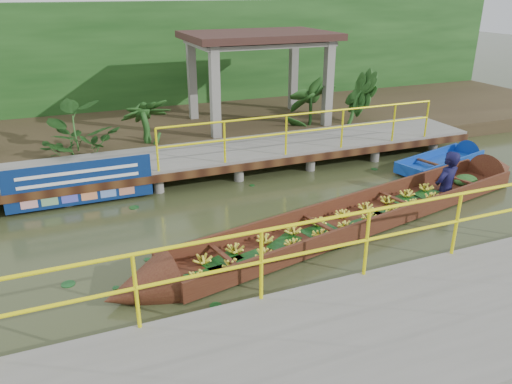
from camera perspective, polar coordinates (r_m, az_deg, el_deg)
name	(u,v)px	position (r m, az deg, el deg)	size (l,w,h in m)	color
ground	(239,233)	(9.79, -1.98, -4.76)	(80.00, 80.00, 0.00)	#30371B
land_strip	(158,128)	(16.52, -11.10, 7.15)	(30.00, 8.00, 0.45)	#322619
far_dock	(192,158)	(12.64, -7.32, 3.84)	(16.00, 2.06, 1.66)	slate
near_dock	(425,338)	(7.01, 18.73, -15.56)	(18.00, 2.40, 1.73)	slate
pavilion	(258,45)	(15.75, 0.28, 16.43)	(4.40, 3.00, 3.00)	slate
foliage_backdrop	(140,62)	(18.59, -13.14, 14.27)	(30.00, 0.80, 4.00)	#153C13
vendor_boat	(375,207)	(10.58, 13.40, -1.67)	(10.67, 3.23, 2.35)	#3D1810
moored_blue_boat	(457,157)	(14.74, 21.95, 3.68)	(3.32, 1.62, 0.77)	#0E399C
blue_banner	(80,183)	(11.37, -19.48, 0.95)	(3.08, 0.04, 0.96)	navy
tropical_plants	(139,122)	(14.06, -13.25, 7.83)	(13.98, 0.98, 1.23)	#153C13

